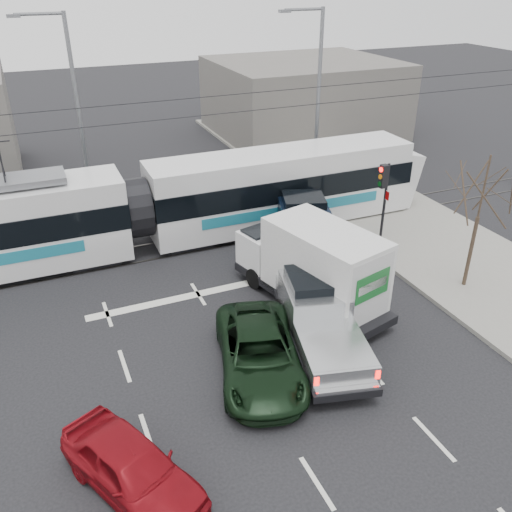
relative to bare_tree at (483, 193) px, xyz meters
name	(u,v)px	position (x,y,z in m)	size (l,w,h in m)	color
ground	(318,383)	(-7.60, -2.50, -3.79)	(120.00, 120.00, 0.00)	black
rails	(207,241)	(-7.60, 7.50, -3.78)	(60.00, 1.60, 0.03)	#33302D
building_right	(303,98)	(4.40, 21.50, -1.29)	(12.00, 10.00, 5.00)	#64605B
bare_tree	(483,193)	(0.00, 0.00, 0.00)	(2.40, 2.40, 5.00)	#47382B
traffic_signal	(384,188)	(-1.13, 4.00, -1.05)	(0.44, 0.44, 3.60)	black
street_lamp_near	(315,92)	(-0.29, 11.50, 1.32)	(2.38, 0.25, 9.00)	slate
street_lamp_far	(73,104)	(-11.79, 13.50, 1.32)	(2.38, 0.25, 9.00)	slate
catenary	(203,156)	(-7.60, 7.50, 0.09)	(60.00, 0.20, 7.00)	black
tram	(136,209)	(-10.46, 7.91, -1.95)	(25.44, 2.76, 5.19)	silver
silver_pickup	(319,316)	(-6.67, -0.75, -2.78)	(3.22, 5.91, 2.04)	black
box_truck	(313,266)	(-5.77, 1.32, -2.27)	(3.59, 6.51, 3.09)	black
navy_pickup	(305,229)	(-4.19, 4.83, -2.67)	(3.59, 5.75, 2.28)	black
green_car	(259,354)	(-8.97, -1.38, -3.10)	(2.29, 4.97, 1.38)	black
red_car	(132,467)	(-13.24, -3.96, -3.11)	(1.61, 4.00, 1.36)	maroon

